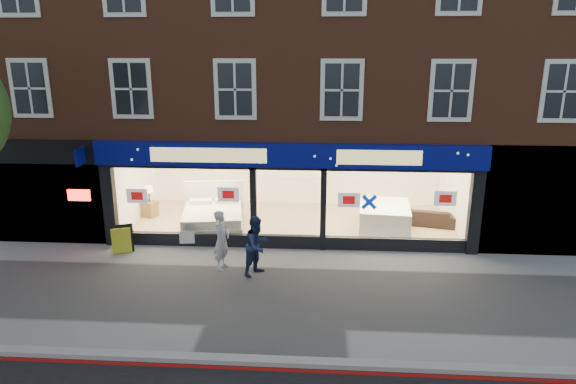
# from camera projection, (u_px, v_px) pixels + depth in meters

# --- Properties ---
(ground) EXTENTS (120.00, 120.00, 0.00)m
(ground) POSITION_uv_depth(u_px,v_px,m) (280.00, 294.00, 12.85)
(ground) COLOR gray
(ground) RESTS_ON ground
(kerb_line) EXTENTS (60.00, 0.10, 0.01)m
(kerb_line) POSITION_uv_depth(u_px,v_px,m) (267.00, 370.00, 9.88)
(kerb_line) COLOR #8C0A07
(kerb_line) RESTS_ON ground
(kerb_stone) EXTENTS (60.00, 0.25, 0.12)m
(kerb_stone) POSITION_uv_depth(u_px,v_px,m) (268.00, 361.00, 10.05)
(kerb_stone) COLOR gray
(kerb_stone) RESTS_ON ground
(showroom_floor) EXTENTS (11.00, 4.50, 0.10)m
(showroom_floor) POSITION_uv_depth(u_px,v_px,m) (292.00, 223.00, 17.87)
(showroom_floor) COLOR tan
(showroom_floor) RESTS_ON ground
(building) EXTENTS (19.00, 8.26, 10.30)m
(building) POSITION_uv_depth(u_px,v_px,m) (295.00, 25.00, 17.64)
(building) COLOR brown
(building) RESTS_ON ground
(display_bed) EXTENTS (2.34, 2.69, 1.37)m
(display_bed) POSITION_uv_depth(u_px,v_px,m) (213.00, 218.00, 17.04)
(display_bed) COLOR beige
(display_bed) RESTS_ON showroom_floor
(bedside_table) EXTENTS (0.58, 0.58, 0.55)m
(bedside_table) POSITION_uv_depth(u_px,v_px,m) (150.00, 209.00, 18.29)
(bedside_table) COLOR brown
(bedside_table) RESTS_ON showroom_floor
(mattress_stack) EXTENTS (1.80, 2.18, 0.81)m
(mattress_stack) POSITION_uv_depth(u_px,v_px,m) (384.00, 217.00, 17.07)
(mattress_stack) COLOR white
(mattress_stack) RESTS_ON showroom_floor
(sofa) EXTENTS (2.04, 1.18, 0.56)m
(sofa) POSITION_uv_depth(u_px,v_px,m) (427.00, 216.00, 17.47)
(sofa) COLOR black
(sofa) RESTS_ON showroom_floor
(a_board) EXTENTS (0.66, 0.54, 0.87)m
(a_board) POSITION_uv_depth(u_px,v_px,m) (123.00, 240.00, 15.27)
(a_board) COLOR gold
(a_board) RESTS_ON ground
(pedestrian_grey) EXTENTS (0.53, 0.69, 1.68)m
(pedestrian_grey) POSITION_uv_depth(u_px,v_px,m) (222.00, 240.00, 14.13)
(pedestrian_grey) COLOR #ADB0B5
(pedestrian_grey) RESTS_ON ground
(pedestrian_blue) EXTENTS (0.97, 1.01, 1.65)m
(pedestrian_blue) POSITION_uv_depth(u_px,v_px,m) (257.00, 245.00, 13.79)
(pedestrian_blue) COLOR #192547
(pedestrian_blue) RESTS_ON ground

